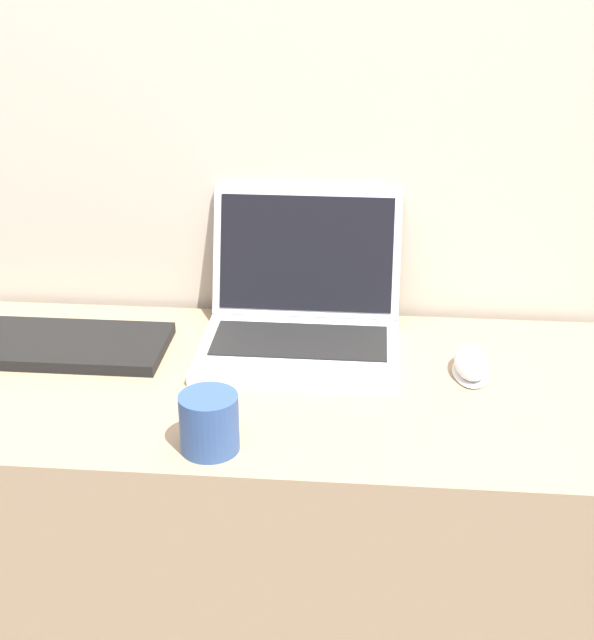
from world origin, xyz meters
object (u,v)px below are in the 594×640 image
external_keyboard (41,344)px  laptop (302,315)px  drink_cup (209,422)px  computer_mouse (471,364)px

external_keyboard → laptop: bearing=8.5°
drink_cup → external_keyboard: size_ratio=0.20×
laptop → external_keyboard: size_ratio=0.78×
computer_mouse → external_keyboard: 0.74m
computer_mouse → drink_cup: bearing=-146.0°
drink_cup → computer_mouse: 0.47m
drink_cup → computer_mouse: bearing=34.0°
computer_mouse → external_keyboard: (-0.74, 0.03, -0.01)m
laptop → external_keyboard: (-0.45, -0.07, -0.04)m
laptop → external_keyboard: bearing=-171.5°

